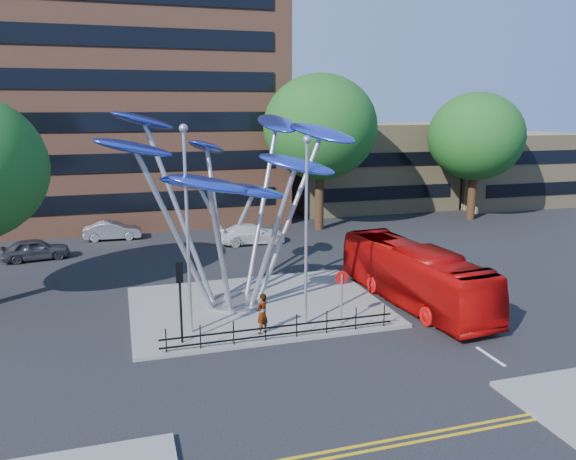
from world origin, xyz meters
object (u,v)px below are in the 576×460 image
object	(u,v)px
street_lamp_right	(306,215)
parked_car_mid	(113,231)
parked_car_right	(252,234)
pedestrian	(262,314)
no_entry_sign_island	(342,288)
street_lamp_left	(187,213)
tree_far	(476,137)
tree_right	(320,127)
leaf_sculpture	(230,166)
traffic_light_island	(180,285)
parked_car_left	(35,249)
red_bus	(414,275)

from	to	relation	value
street_lamp_right	parked_car_mid	xyz separation A→B (m)	(-8.28, 20.00, -4.42)
parked_car_right	pedestrian	bearing A→B (deg)	167.80
no_entry_sign_island	parked_car_right	size ratio (longest dim) A/B	0.51
street_lamp_left	parked_car_mid	world-z (taller)	street_lamp_left
pedestrian	tree_far	bearing A→B (deg)	-176.23
street_lamp_right	parked_car_mid	distance (m)	22.09
parked_car_right	tree_right	bearing A→B (deg)	-63.79
no_entry_sign_island	pedestrian	world-z (taller)	no_entry_sign_island
leaf_sculpture	no_entry_sign_island	bearing A→B (deg)	-45.67
leaf_sculpture	pedestrian	world-z (taller)	leaf_sculpture
traffic_light_island	parked_car_left	world-z (taller)	traffic_light_island
leaf_sculpture	parked_car_left	distance (m)	16.98
tree_right	red_bus	size ratio (longest dim) A/B	1.14
tree_far	red_bus	bearing A→B (deg)	-131.16
street_lamp_left	tree_far	bearing A→B (deg)	34.92
tree_right	parked_car_mid	distance (m)	17.44
tree_far	parked_car_mid	bearing A→B (deg)	178.08
parked_car_left	tree_right	bearing A→B (deg)	-90.45
red_bus	pedestrian	distance (m)	8.44
traffic_light_island	no_entry_sign_island	distance (m)	7.05
leaf_sculpture	pedestrian	xyz separation A→B (m)	(0.45, -4.18, -5.84)
no_entry_sign_island	parked_car_mid	xyz separation A→B (m)	(-9.78, 20.48, -1.14)
traffic_light_island	street_lamp_right	bearing A→B (deg)	5.19
tree_right	traffic_light_island	size ratio (longest dim) A/B	3.54
street_lamp_right	parked_car_left	distance (m)	20.76
street_lamp_left	red_bus	xyz separation A→B (m)	(11.10, 0.88, -3.88)
street_lamp_right	leaf_sculpture	bearing A→B (deg)	124.91
parked_car_mid	street_lamp_right	bearing A→B (deg)	-155.07
tree_right	leaf_sculpture	world-z (taller)	tree_right
parked_car_mid	parked_car_right	size ratio (longest dim) A/B	0.85
street_lamp_left	parked_car_left	size ratio (longest dim) A/B	2.15
parked_car_mid	no_entry_sign_island	bearing A→B (deg)	-152.04
tree_far	red_bus	world-z (taller)	tree_far
pedestrian	parked_car_right	xyz separation A→B (m)	(3.37, 16.35, -0.34)
traffic_light_island	pedestrian	size ratio (longest dim) A/B	1.93
pedestrian	parked_car_left	bearing A→B (deg)	-91.67
parked_car_left	parked_car_mid	world-z (taller)	parked_car_left
tree_far	parked_car_right	xyz separation A→B (m)	(-20.24, -3.15, -6.41)
leaf_sculpture	traffic_light_island	bearing A→B (deg)	-125.04
parked_car_left	parked_car_right	distance (m)	14.26
no_entry_sign_island	pedestrian	xyz separation A→B (m)	(-3.62, -0.02, -0.78)
street_lamp_left	parked_car_right	world-z (taller)	street_lamp_left
tree_right	street_lamp_left	xyz separation A→B (m)	(-12.50, -18.50, -2.68)
traffic_light_island	street_lamp_left	bearing A→B (deg)	63.43
leaf_sculpture	red_bus	size ratio (longest dim) A/B	1.20
traffic_light_island	pedestrian	distance (m)	3.73
street_lamp_right	parked_car_left	world-z (taller)	street_lamp_right
street_lamp_left	parked_car_mid	bearing A→B (deg)	99.55
street_lamp_right	traffic_light_island	size ratio (longest dim) A/B	2.42
traffic_light_island	parked_car_right	bearing A→B (deg)	67.55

